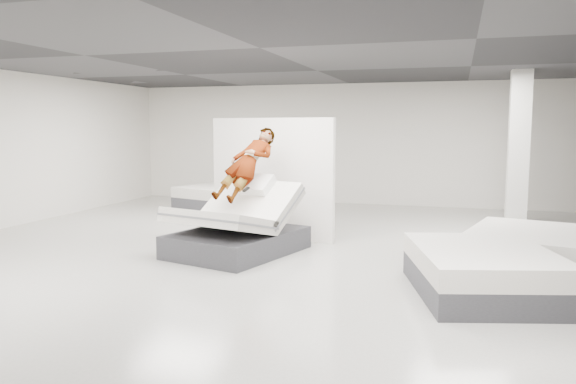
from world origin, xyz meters
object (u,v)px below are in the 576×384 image
object	(u,v)px
remote	(246,189)
flat_bed_left_far	(222,198)
person	(248,176)
flat_bed_right_near	(482,272)
hero_bed	(237,229)
flat_bed_right_far	(526,249)
divider_panel	(272,179)
column	(518,149)

from	to	relation	value
remote	flat_bed_left_far	bearing A→B (deg)	133.23
person	flat_bed_right_near	size ratio (longest dim) A/B	0.67
hero_bed	flat_bed_right_far	world-z (taller)	hero_bed
divider_panel	column	bearing A→B (deg)	38.72
remote	column	size ratio (longest dim) A/B	0.04
person	flat_bed_right_far	bearing A→B (deg)	16.58
flat_bed_left_far	flat_bed_right_far	bearing A→B (deg)	-31.92
flat_bed_right_near	column	bearing A→B (deg)	80.81
person	divider_panel	bearing A→B (deg)	102.75
flat_bed_right_near	flat_bed_left_far	distance (m)	8.29
divider_panel	flat_bed_right_near	bearing A→B (deg)	-27.62
person	column	world-z (taller)	column
divider_panel	flat_bed_left_far	distance (m)	4.00
person	column	xyz separation A→B (m)	(4.51, 3.71, 0.35)
remote	divider_panel	distance (m)	1.49
flat_bed_right_far	column	xyz separation A→B (m)	(0.18, 3.62, 1.32)
hero_bed	flat_bed_right_near	bearing A→B (deg)	-18.07
column	remote	bearing A→B (deg)	-136.93
divider_panel	flat_bed_left_far	size ratio (longest dim) A/B	1.01
hero_bed	person	xyz separation A→B (m)	(0.08, 0.30, 0.85)
person	remote	distance (m)	0.45
flat_bed_right_near	hero_bed	bearing A→B (deg)	161.93
flat_bed_right_far	column	world-z (taller)	column
person	column	size ratio (longest dim) A/B	0.51
remote	person	bearing A→B (deg)	122.15
remote	flat_bed_right_near	bearing A→B (deg)	-2.23
hero_bed	remote	world-z (taller)	hero_bed
person	flat_bed_left_far	size ratio (longest dim) A/B	0.67
remote	flat_bed_right_far	size ratio (longest dim) A/B	0.06
divider_panel	flat_bed_right_far	xyz separation A→B (m)	(4.27, -1.01, -0.83)
hero_bed	person	size ratio (longest dim) A/B	1.50
remote	flat_bed_left_far	world-z (taller)	remote
person	flat_bed_left_far	xyz separation A→B (m)	(-2.31, 4.22, -0.97)
person	remote	xyz separation A→B (m)	(0.12, -0.40, -0.19)
hero_bed	remote	bearing A→B (deg)	-24.66
remote	divider_panel	bearing A→B (deg)	108.04
hero_bed	divider_panel	distance (m)	1.57
remote	divider_panel	xyz separation A→B (m)	(-0.07, 1.49, 0.04)
person	flat_bed_right_near	xyz separation A→B (m)	(3.66, -1.52, -0.97)
flat_bed_right_far	flat_bed_left_far	distance (m)	7.82
hero_bed	person	bearing A→B (deg)	74.55
divider_panel	flat_bed_right_far	world-z (taller)	divider_panel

